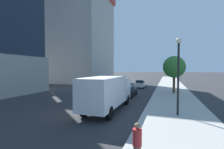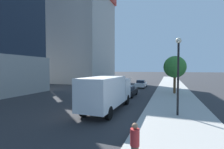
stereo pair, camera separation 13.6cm
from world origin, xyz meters
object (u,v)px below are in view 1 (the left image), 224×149
object	(u,v)px
construction_building	(81,31)
car_black	(128,91)
street_lamp	(178,65)
box_truck	(108,91)
car_white	(140,84)
car_green	(117,84)
pedestrian_red_shirt	(137,145)
street_tree	(174,67)

from	to	relation	value
construction_building	car_black	size ratio (longest dim) A/B	8.19
street_lamp	box_truck	xyz separation A→B (m)	(-5.86, -0.09, -2.31)
car_white	car_green	xyz separation A→B (m)	(-4.50, -1.62, -0.04)
car_green	pedestrian_red_shirt	xyz separation A→B (m)	(8.53, -24.32, 0.28)
street_lamp	pedestrian_red_shirt	distance (m)	8.39
pedestrian_red_shirt	car_white	bearing A→B (deg)	98.83
car_green	box_truck	world-z (taller)	box_truck
street_lamp	car_green	size ratio (longest dim) A/B	1.39
street_lamp	car_black	world-z (taller)	street_lamp
street_tree	car_black	xyz separation A→B (m)	(-6.03, -3.87, -3.30)
car_black	car_white	size ratio (longest dim) A/B	1.03
construction_building	pedestrian_red_shirt	world-z (taller)	construction_building
street_lamp	car_green	distance (m)	19.97
construction_building	street_lamp	xyz separation A→B (m)	(24.02, -26.23, -10.56)
box_truck	car_green	bearing A→B (deg)	104.99
car_black	box_truck	xyz separation A→B (m)	(0.00, -7.92, 1.02)
street_lamp	pedestrian_red_shirt	xyz separation A→B (m)	(-1.83, -7.58, -3.08)
street_lamp	car_black	bearing A→B (deg)	126.81
street_tree	box_truck	distance (m)	13.44
construction_building	street_lamp	distance (m)	37.10
construction_building	street_lamp	bearing A→B (deg)	-47.52
car_green	car_black	bearing A→B (deg)	-63.16
car_white	street_tree	bearing A→B (deg)	-47.82
construction_building	box_truck	xyz separation A→B (m)	(18.16, -26.31, -12.88)
car_green	pedestrian_red_shirt	world-z (taller)	pedestrian_red_shirt
car_green	street_tree	bearing A→B (deg)	-25.53
car_black	car_white	distance (m)	10.52
car_black	pedestrian_red_shirt	size ratio (longest dim) A/B	2.68
street_tree	car_white	bearing A→B (deg)	132.18
street_tree	car_black	bearing A→B (deg)	-147.32
box_truck	car_white	bearing A→B (deg)	90.00
construction_building	pedestrian_red_shirt	xyz separation A→B (m)	(22.19, -33.81, -13.65)
car_green	box_truck	distance (m)	17.44
street_tree	car_green	distance (m)	12.14
street_lamp	pedestrian_red_shirt	world-z (taller)	street_lamp
car_white	pedestrian_red_shirt	distance (m)	26.25
car_green	pedestrian_red_shirt	bearing A→B (deg)	-70.66
street_lamp	street_tree	world-z (taller)	street_lamp
box_truck	construction_building	bearing A→B (deg)	124.60
box_truck	street_lamp	bearing A→B (deg)	0.85
street_lamp	car_black	size ratio (longest dim) A/B	1.36
street_tree	street_lamp	bearing A→B (deg)	-90.81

